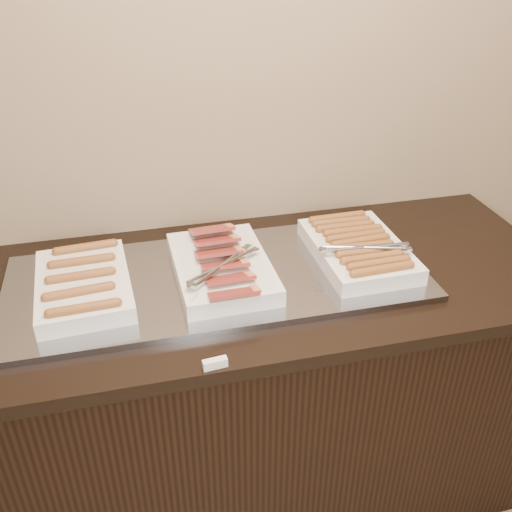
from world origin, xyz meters
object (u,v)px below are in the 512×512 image
Objects in this scene: warming_tray at (218,278)px; dish_center at (222,266)px; counter at (228,393)px; dish_right at (358,248)px; dish_left at (84,284)px.

warming_tray is 0.04m from dish_center.
dish_center reaches higher than counter.
warming_tray is at bearing 178.56° from dish_right.
dish_left is 0.38m from dish_center.
warming_tray is at bearing -3.61° from dish_left.
counter is 0.65m from dish_right.
dish_right is (0.43, -0.00, 0.04)m from warming_tray.
warming_tray is 0.43m from dish_right.
counter is 0.46m from warming_tray.
dish_center is (0.38, -0.00, 0.00)m from dish_left.
dish_left is at bearing 178.08° from dish_center.
dish_right reaches higher than counter.
warming_tray is 3.07× the size of dish_right.
dish_right reaches higher than warming_tray.
counter is 1.72× the size of warming_tray.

